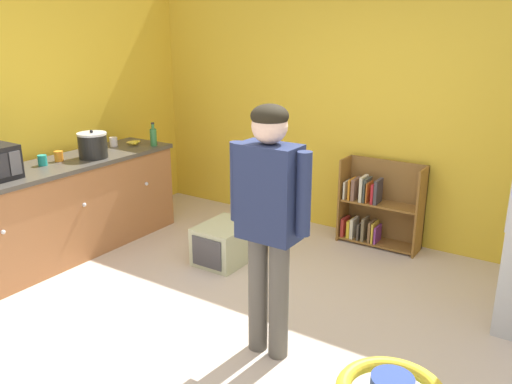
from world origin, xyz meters
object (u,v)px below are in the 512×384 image
standing_person (269,210)px  green_glass_bottle (153,137)px  kitchen_counter (63,210)px  crock_pot (93,145)px  orange_cup (59,156)px  white_cup (113,142)px  bookshelf (376,208)px  banana_bunch (135,142)px  pet_carrier (225,243)px  teal_cup (42,160)px

standing_person → green_glass_bottle: standing_person is taller
kitchen_counter → crock_pot: bearing=72.3°
orange_cup → white_cup: same height
green_glass_bottle → orange_cup: bearing=-106.2°
white_cup → bookshelf: bearing=23.8°
bookshelf → banana_bunch: bearing=-158.2°
standing_person → crock_pot: 2.44m
standing_person → kitchen_counter: bearing=173.3°
white_cup → green_glass_bottle: bearing=34.9°
standing_person → pet_carrier: standing_person is taller
orange_cup → bookshelf: bearing=36.9°
kitchen_counter → standing_person: standing_person is taller
banana_bunch → white_cup: size_ratio=1.67×
standing_person → white_cup: 2.80m
bookshelf → banana_bunch: 2.59m
kitchen_counter → green_glass_bottle: size_ratio=9.77×
teal_cup → banana_bunch: bearing=86.0°
standing_person → banana_bunch: standing_person is taller
standing_person → green_glass_bottle: size_ratio=6.80×
orange_cup → white_cup: (-0.06, 0.72, 0.00)m
teal_cup → kitchen_counter: bearing=67.1°
pet_carrier → crock_pot: crock_pot is taller
teal_cup → white_cup: 0.90m
bookshelf → banana_bunch: (-2.35, -0.94, 0.55)m
standing_person → banana_bunch: size_ratio=10.57×
teal_cup → bookshelf: bearing=39.6°
green_glass_bottle → orange_cup: size_ratio=2.59×
crock_pot → white_cup: 0.51m
crock_pot → banana_bunch: (-0.08, 0.62, -0.09)m
banana_bunch → pet_carrier: bearing=-10.2°
pet_carrier → white_cup: size_ratio=5.81×
banana_bunch → green_glass_bottle: green_glass_bottle is taller
pet_carrier → green_glass_bottle: bearing=164.5°
orange_cup → kitchen_counter: bearing=-46.3°
kitchen_counter → crock_pot: crock_pot is taller
crock_pot → teal_cup: size_ratio=2.89×
green_glass_bottle → white_cup: bearing=-145.1°
white_cup → teal_cup: bearing=-85.5°
banana_bunch → teal_cup: bearing=-94.0°
pet_carrier → orange_cup: bearing=-155.7°
teal_cup → pet_carrier: bearing=30.1°
kitchen_counter → banana_bunch: 1.06m
orange_cup → teal_cup: bearing=-87.5°
white_cup → crock_pot: bearing=-63.6°
pet_carrier → teal_cup: 1.81m
white_cup → pet_carrier: bearing=-3.0°
kitchen_counter → white_cup: (-0.12, 0.78, 0.50)m
standing_person → teal_cup: 2.52m
kitchen_counter → orange_cup: bearing=133.7°
crock_pot → kitchen_counter: bearing=-107.7°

